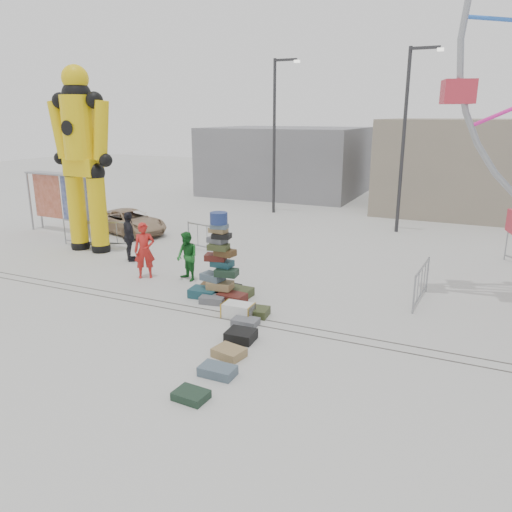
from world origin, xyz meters
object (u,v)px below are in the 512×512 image
at_px(steamer_trunk, 238,310).
at_px(pedestrian_green, 187,256).
at_px(banner_scaffold, 60,188).
at_px(barricade_dummy_c, 207,238).
at_px(pedestrian_red, 144,250).
at_px(parked_suv, 130,222).
at_px(barricade_wheel_front, 421,284).
at_px(crash_test_dummy, 82,154).
at_px(lamp_post_right, 406,132).
at_px(barricade_dummy_a, 81,234).
at_px(lamp_post_left, 276,129).
at_px(barricade_dummy_b, 105,234).
at_px(suitcase_tower, 220,274).
at_px(pedestrian_black, 129,237).

relative_size(steamer_trunk, pedestrian_green, 0.52).
bearing_deg(pedestrian_green, banner_scaffold, -175.45).
bearing_deg(pedestrian_green, barricade_dummy_c, 135.79).
bearing_deg(pedestrian_red, parked_suv, 98.37).
bearing_deg(barricade_wheel_front, crash_test_dummy, 91.29).
bearing_deg(lamp_post_right, barricade_dummy_a, -144.05).
height_order(lamp_post_left, banner_scaffold, lamp_post_left).
height_order(barricade_dummy_a, parked_suv, barricade_dummy_a).
relative_size(crash_test_dummy, pedestrian_red, 3.88).
bearing_deg(pedestrian_red, barricade_dummy_a, 121.51).
bearing_deg(pedestrian_green, crash_test_dummy, -169.83).
distance_m(barricade_dummy_a, pedestrian_red, 5.24).
xyz_separation_m(banner_scaffold, barricade_dummy_b, (3.55, -1.33, -1.49)).
relative_size(steamer_trunk, barricade_dummy_c, 0.42).
distance_m(lamp_post_right, pedestrian_green, 11.84).
bearing_deg(barricade_dummy_a, barricade_dummy_c, 21.79).
height_order(barricade_dummy_a, pedestrian_green, pedestrian_green).
relative_size(suitcase_tower, pedestrian_red, 1.38).
relative_size(crash_test_dummy, pedestrian_black, 3.93).
distance_m(lamp_post_left, crash_test_dummy, 11.07).
xyz_separation_m(suitcase_tower, crash_test_dummy, (-7.27, 2.54, 3.08)).
height_order(steamer_trunk, barricade_dummy_a, barricade_dummy_a).
distance_m(pedestrian_green, pedestrian_black, 3.31).
xyz_separation_m(barricade_dummy_a, pedestrian_red, (4.76, -2.16, 0.38)).
bearing_deg(lamp_post_right, parked_suv, -154.18).
relative_size(pedestrian_black, parked_suv, 0.47).
xyz_separation_m(barricade_wheel_front, parked_suv, (-13.15, 3.56, -0.01)).
relative_size(suitcase_tower, barricade_dummy_a, 1.28).
relative_size(pedestrian_red, pedestrian_black, 1.01).
bearing_deg(lamp_post_left, pedestrian_green, -81.10).
distance_m(barricade_dummy_a, barricade_dummy_b, 0.97).
distance_m(barricade_dummy_a, pedestrian_black, 3.17).
xyz_separation_m(pedestrian_red, parked_suv, (-4.57, 4.98, -0.39)).
height_order(banner_scaffold, parked_suv, banner_scaffold).
height_order(lamp_post_left, pedestrian_black, lamp_post_left).
xyz_separation_m(lamp_post_right, barricade_wheel_front, (2.04, -8.93, -3.93)).
relative_size(lamp_post_right, barricade_wheel_front, 4.00).
xyz_separation_m(pedestrian_red, pedestrian_green, (1.42, 0.34, -0.12)).
relative_size(crash_test_dummy, barricade_dummy_a, 3.60).
height_order(crash_test_dummy, pedestrian_black, crash_test_dummy).
distance_m(barricade_dummy_a, barricade_dummy_c, 5.23).
height_order(barricade_dummy_b, pedestrian_black, pedestrian_black).
distance_m(lamp_post_right, crash_test_dummy, 13.60).
relative_size(suitcase_tower, steamer_trunk, 3.08).
distance_m(barricade_dummy_b, pedestrian_black, 2.47).
bearing_deg(pedestrian_green, suitcase_tower, -2.21).
height_order(barricade_dummy_b, pedestrian_green, pedestrian_green).
bearing_deg(barricade_wheel_front, banner_scaffold, 84.94).
height_order(lamp_post_left, barricade_dummy_c, lamp_post_left).
distance_m(steamer_trunk, barricade_wheel_front, 5.35).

